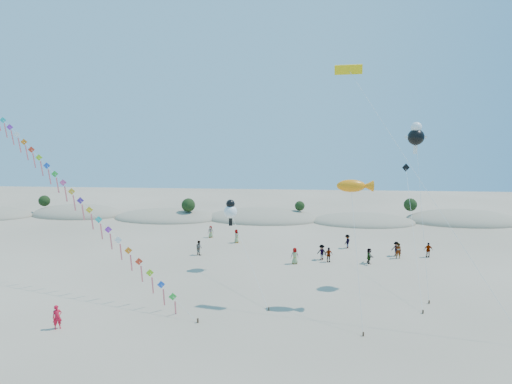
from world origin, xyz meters
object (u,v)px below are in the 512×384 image
(kite_train, at_px, (60,180))
(parafoil_kite, at_px, (351,74))
(flyer_foreground, at_px, (57,317))
(fish_kite, at_px, (355,186))

(kite_train, relative_size, parafoil_kite, 1.42)
(kite_train, xyz_separation_m, parafoil_kite, (26.82, -1.84, 9.32))
(kite_train, height_order, flyer_foreground, kite_train)
(kite_train, relative_size, fish_kite, 2.69)
(kite_train, xyz_separation_m, flyer_foreground, (4.74, -10.08, -8.97))
(fish_kite, xyz_separation_m, parafoil_kite, (-0.37, 1.55, 9.15))
(flyer_foreground, bearing_deg, fish_kite, -23.55)
(parafoil_kite, height_order, flyer_foreground, parafoil_kite)
(fish_kite, bearing_deg, kite_train, 172.88)
(kite_train, distance_m, flyer_foreground, 14.30)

